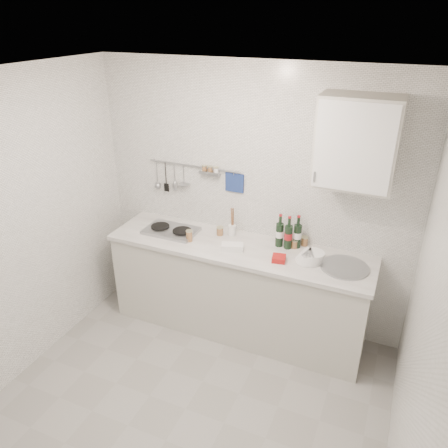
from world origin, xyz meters
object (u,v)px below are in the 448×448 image
Objects in this scene: plate_stack_hob at (175,228)px; wine_bottles at (289,232)px; plate_stack_sink at (311,257)px; utensil_crock at (232,229)px; wall_cabinet at (357,142)px.

wine_bottles is (1.12, 0.09, 0.14)m from plate_stack_hob.
wine_bottles is at bearing 146.01° from plate_stack_sink.
utensil_crock is (0.57, 0.10, 0.06)m from plate_stack_hob.
wine_bottles is (-0.49, 0.04, -0.87)m from wall_cabinet.
plate_stack_hob is 0.78× the size of utensil_crock.
plate_stack_sink is (-0.24, -0.12, -0.99)m from wall_cabinet.
wall_cabinet reaches higher than utensil_crock.
wall_cabinet reaches higher than plate_stack_sink.
utensil_crock is at bearing 178.87° from wine_bottles.
wall_cabinet is 1.90m from plate_stack_hob.
wine_bottles is 1.07× the size of utensil_crock.
plate_stack_hob is 1.13m from wine_bottles.
plate_stack_hob is 1.37m from plate_stack_sink.
plate_stack_hob is 0.58m from utensil_crock.
wall_cabinet is 2.26× the size of wine_bottles.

